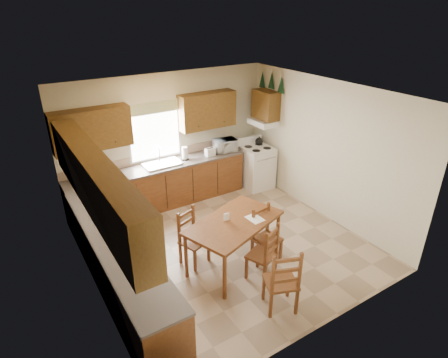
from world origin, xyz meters
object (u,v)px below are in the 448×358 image
chair_near_right (262,252)px  chair_far_right (194,238)px  dining_table (234,243)px  chair_far_left (267,236)px  microwave (225,145)px  stove (257,167)px  chair_near_left (281,278)px

chair_near_right → chair_far_right: bearing=-73.6°
dining_table → chair_far_left: (0.52, -0.20, 0.07)m
microwave → chair_far_right: size_ratio=0.48×
dining_table → chair_near_right: (0.19, -0.49, 0.07)m
dining_table → chair_near_right: 0.53m
stove → microwave: size_ratio=2.07×
chair_near_left → chair_far_left: 1.06m
dining_table → chair_near_left: 1.14m
stove → chair_near_left: bearing=-119.4°
chair_far_left → chair_far_right: size_ratio=1.01×
microwave → chair_near_left: microwave is taller
microwave → dining_table: (-1.38, -2.43, -0.64)m
dining_table → chair_near_left: (0.02, -1.14, 0.10)m
chair_near_left → chair_far_right: bearing=-49.0°
chair_far_right → chair_near_right: bearing=-71.1°
chair_near_left → dining_table: bearing=-67.3°
microwave → stove: bearing=-16.5°
microwave → dining_table: microwave is taller
stove → dining_table: bearing=-131.5°
microwave → chair_near_right: bearing=-105.0°
chair_near_right → chair_far_left: 0.44m
chair_near_right → chair_far_right: (-0.70, 0.88, -0.00)m
stove → chair_near_left: chair_near_left is taller
chair_near_right → chair_far_right: chair_near_right is taller
stove → chair_near_right: (-1.87, -2.62, 0.01)m
chair_near_left → chair_far_right: chair_near_left is taller
chair_near_left → chair_far_right: size_ratio=1.08×
dining_table → chair_near_right: bearing=-87.6°
microwave → dining_table: 2.86m
stove → dining_table: 2.96m
chair_near_right → chair_near_left: bearing=53.2°
dining_table → chair_far_right: 0.65m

